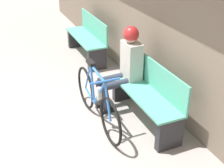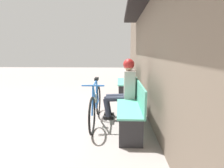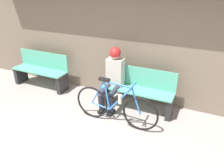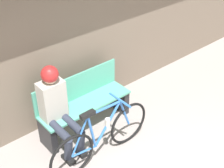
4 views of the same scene
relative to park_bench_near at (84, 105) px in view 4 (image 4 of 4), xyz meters
name	(u,v)px [view 4 (image 4 of 4)]	position (x,y,z in m)	size (l,w,h in m)	color
storefront_wall	(40,21)	(-0.31, 0.43, 1.27)	(12.00, 0.56, 3.20)	#756656
park_bench_near	(84,105)	(0.00, 0.00, 0.00)	(1.44, 0.42, 0.85)	#51A88E
bicycle	(102,137)	(-0.21, -0.69, -0.02)	(1.61, 0.40, 0.88)	black
person_seated	(57,104)	(-0.51, -0.11, 0.33)	(0.34, 0.66, 1.26)	#2D3342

